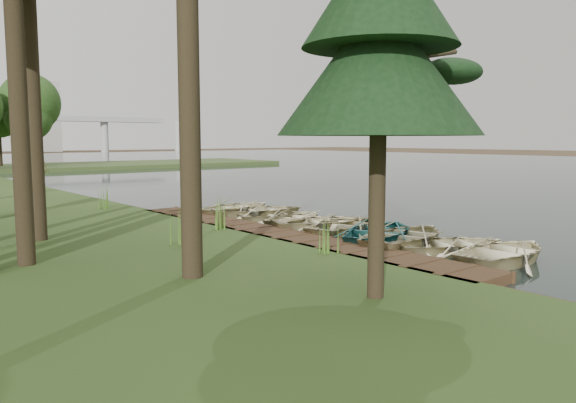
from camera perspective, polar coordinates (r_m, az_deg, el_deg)
ground at (r=19.57m, az=2.15°, el=-3.45°), size 300.00×300.00×0.00m
water at (r=55.03m, az=11.74°, el=2.81°), size 130.00×200.00×0.05m
boardwalk at (r=18.53m, az=-1.55°, el=-3.53°), size 1.60×16.00×0.30m
peninsula at (r=67.76m, az=-21.58°, el=3.31°), size 50.00×14.00×0.45m
far_trees at (r=66.81m, az=-24.54°, el=8.47°), size 45.60×5.60×8.80m
building_a at (r=160.33m, az=-24.20°, el=7.86°), size 10.00×8.00×18.00m
rowboat_0 at (r=16.13m, az=21.22°, el=-4.50°), size 3.65×2.69×0.73m
rowboat_1 at (r=16.83m, az=16.22°, el=-3.95°), size 4.03×3.56×0.69m
rowboat_2 at (r=17.60m, az=11.97°, el=-3.18°), size 4.44×3.58×0.82m
rowboat_3 at (r=18.22m, az=9.39°, el=-2.82°), size 4.67×4.11×0.80m
rowboat_4 at (r=19.55m, az=6.03°, el=-2.18°), size 4.30×3.50×0.78m
rowboat_5 at (r=20.26m, az=3.67°, el=-1.87°), size 4.45×3.86×0.77m
rowboat_6 at (r=21.54m, az=0.83°, el=-1.50°), size 3.80×3.22×0.67m
rowboat_7 at (r=22.52m, az=-1.23°, el=-1.22°), size 3.49×2.90×0.62m
rowboat_8 at (r=23.36m, az=-3.02°, el=-0.75°), size 4.51×3.88×0.79m
rowboat_9 at (r=24.42m, az=-5.20°, el=-0.46°), size 4.14×3.26×0.78m
stored_rowboat at (r=26.25m, az=-23.83°, el=-0.05°), size 4.02×3.50×0.70m
pine_tree at (r=10.90m, az=9.33°, el=17.42°), size 3.80×3.80×8.20m
reeds_0 at (r=15.02m, az=4.16°, el=-3.59°), size 0.60×0.60×0.89m
reeds_1 at (r=16.44m, az=-11.06°, el=-2.49°), size 0.60×0.60×1.08m
reeds_2 at (r=18.97m, az=-6.98°, el=-1.27°), size 0.60×0.60×1.06m
reeds_3 at (r=25.73m, az=-18.14°, el=0.40°), size 0.60×0.60×0.99m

